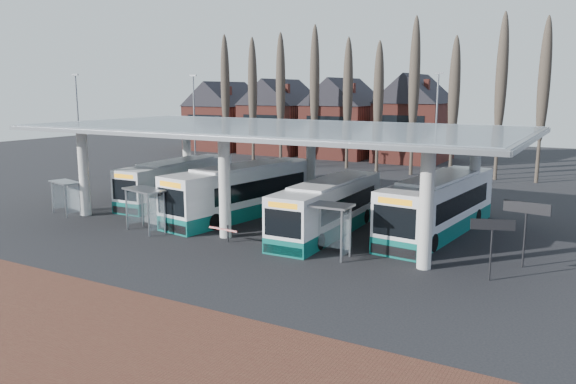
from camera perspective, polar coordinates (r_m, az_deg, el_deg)
The scene contains 17 objects.
ground at distance 31.91m, azimuth -9.00°, elevation -5.54°, with size 140.00×140.00×0.00m, color black.
station_canopy at distance 37.39m, azimuth -1.54°, elevation 5.77°, with size 32.00×16.00×6.34m.
poplar_row at distance 60.06m, azimuth 11.12°, elevation 10.27°, with size 45.10×1.10×14.50m.
townhouse_row at distance 76.44m, azimuth 2.40°, elevation 8.30°, with size 36.80×10.30×12.25m.
lamp_post_a at distance 59.23m, azimuth -9.49°, elevation 6.99°, with size 0.80×0.16×10.17m.
lamp_post_b at distance 51.72m, azimuth 14.80°, elevation 6.32°, with size 0.80×0.16×10.17m.
lamp_post_d at distance 59.16m, azimuth -20.52°, elevation 6.47°, with size 0.80×0.16×10.17m.
bus_0 at distance 45.00m, azimuth -11.09°, elevation 1.03°, with size 2.92×11.74×3.24m.
bus_1 at distance 39.08m, azimuth -4.49°, elevation 0.03°, with size 4.63×13.15×3.58m.
bus_2 at distance 34.48m, azimuth 4.19°, elevation -1.63°, with size 2.78×11.71×3.24m.
bus_3 at distance 35.40m, azimuth 15.09°, elevation -1.41°, with size 3.97×12.97×3.55m.
shelter_0 at distance 42.44m, azimuth -21.53°, elevation 0.17°, with size 2.76×1.85×2.34m.
shelter_1 at distance 35.74m, azimuth -14.14°, elevation -0.81°, with size 3.14×2.08×2.68m.
shelter_2 at distance 29.53m, azimuth 3.68°, elevation -2.60°, with size 3.10×1.63×2.84m.
info_sign_0 at distance 27.14m, azimuth 20.06°, elevation -3.59°, with size 1.86×0.78×2.89m.
info_sign_1 at distance 29.70m, azimuth 23.07°, elevation -1.95°, with size 2.21×0.46×3.30m.
barrier at distance 32.19m, azimuth -6.51°, elevation -3.89°, with size 2.03×0.62×1.01m.
Camera 1 is at (19.34, -23.86, 8.67)m, focal length 35.00 mm.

